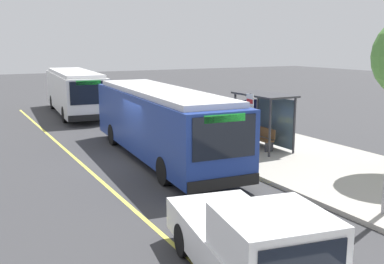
{
  "coord_description": "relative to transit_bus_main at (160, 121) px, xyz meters",
  "views": [
    {
      "loc": [
        16.94,
        -6.66,
        4.79
      ],
      "look_at": [
        2.88,
        0.89,
        1.67
      ],
      "focal_mm": 42.46,
      "sensor_mm": 36.0,
      "label": 1
    }
  ],
  "objects": [
    {
      "name": "waiting_bench",
      "position": [
        0.97,
        4.48,
        -0.98
      ],
      "size": [
        1.6,
        0.48,
        0.95
      ],
      "color": "brown",
      "rests_on": "sidewalk_curb"
    },
    {
      "name": "sidewalk_curb",
      "position": [
        0.12,
        4.99,
        -1.54
      ],
      "size": [
        44.0,
        6.4,
        0.15
      ],
      "primitive_type": "cube",
      "color": "#A8A399",
      "rests_on": "ground_plane"
    },
    {
      "name": "pickup_truck",
      "position": [
        10.41,
        -2.69,
        -0.76
      ],
      "size": [
        5.66,
        2.9,
        1.85
      ],
      "color": "white",
      "rests_on": "ground_plane"
    },
    {
      "name": "lane_stripe_center",
      "position": [
        0.12,
        -3.21,
        -1.61
      ],
      "size": [
        36.0,
        0.14,
        0.01
      ],
      "primitive_type": "cube",
      "color": "#E0D64C",
      "rests_on": "ground_plane"
    },
    {
      "name": "route_sign_post",
      "position": [
        3.11,
        2.32,
        0.34
      ],
      "size": [
        0.44,
        0.08,
        2.8
      ],
      "color": "#333338",
      "rests_on": "sidewalk_curb"
    },
    {
      "name": "transit_bus_main",
      "position": [
        0.0,
        0.0,
        0.0
      ],
      "size": [
        11.49,
        3.33,
        2.95
      ],
      "color": "navy",
      "rests_on": "ground_plane"
    },
    {
      "name": "pedestrian_commuter",
      "position": [
        2.46,
        2.72,
        -0.5
      ],
      "size": [
        0.24,
        0.4,
        1.69
      ],
      "color": "#282D47",
      "rests_on": "sidewalk_curb"
    },
    {
      "name": "transit_bus_second",
      "position": [
        -14.04,
        -0.08,
        -0.0
      ],
      "size": [
        10.84,
        3.48,
        2.95
      ],
      "color": "white",
      "rests_on": "ground_plane"
    },
    {
      "name": "ground_plane",
      "position": [
        0.12,
        -1.01,
        -1.62
      ],
      "size": [
        120.0,
        120.0,
        0.0
      ],
      "primitive_type": "plane",
      "color": "#38383A"
    },
    {
      "name": "bus_shelter",
      "position": [
        0.91,
        4.67,
        0.3
      ],
      "size": [
        2.9,
        1.6,
        2.48
      ],
      "color": "#333338",
      "rests_on": "sidewalk_curb"
    }
  ]
}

